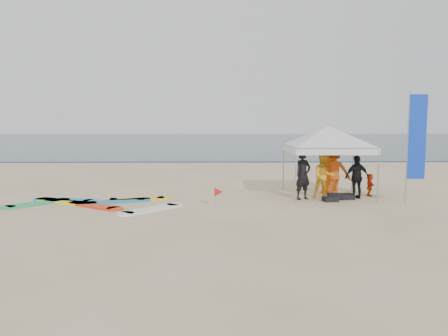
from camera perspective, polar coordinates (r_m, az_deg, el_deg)
name	(u,v)px	position (r m, az deg, el deg)	size (l,w,h in m)	color
ground	(226,218)	(12.89, 0.24, -6.50)	(120.00, 120.00, 0.00)	beige
ocean	(219,140)	(72.64, -0.66, 3.70)	(160.00, 84.00, 0.08)	#0C2633
shoreline_foam	(221,162)	(30.91, -0.40, 0.74)	(160.00, 1.20, 0.01)	silver
person_black_a	(303,175)	(16.04, 10.28, -0.90)	(0.65, 0.43, 1.80)	black
person_yellow	(324,176)	(16.45, 12.89, -1.07)	(0.79, 0.62, 1.63)	yellow
person_orange_a	(334,171)	(16.95, 14.15, -0.42)	(1.24, 0.71, 1.92)	#DC5213
person_black_b	(357,177)	(16.73, 16.97, -1.12)	(0.94, 0.39, 1.60)	black
person_orange_b	(328,172)	(17.63, 13.46, -0.54)	(0.82, 0.54, 1.69)	orange
person_seated	(370,185)	(17.53, 18.50, -2.09)	(0.79, 0.25, 0.86)	#E74414
canopy_tent	(328,126)	(16.83, 13.40, 5.35)	(4.04, 4.04, 3.05)	#A5A5A8
feather_flag	(416,138)	(16.06, 23.81, 3.58)	(0.64, 0.04, 3.83)	#A5A5A8
marker_pennant	(219,192)	(14.46, -0.71, -3.15)	(0.28, 0.28, 0.64)	#A5A5A8
gear_pile	(338,197)	(16.35, 14.73, -3.71)	(1.25, 0.94, 0.22)	black
surfboard_spread	(95,203)	(15.68, -16.53, -4.39)	(5.80, 3.23, 0.07)	#2B9F58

